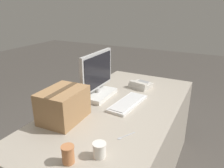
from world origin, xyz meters
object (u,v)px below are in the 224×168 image
desk_phone (140,85)px  paper_cup_right (99,150)px  keyboard (128,103)px  monitor (97,80)px  cardboard_box (63,105)px  spoon (124,137)px  paper_cup_left (68,154)px

desk_phone → paper_cup_right: paper_cup_right is taller
keyboard → monitor: bearing=89.4°
monitor → cardboard_box: (-0.47, 0.00, -0.04)m
monitor → spoon: 0.69m
monitor → paper_cup_left: size_ratio=4.62×
cardboard_box → desk_phone: bearing=-17.4°
monitor → paper_cup_right: monitor is taller
monitor → paper_cup_left: monitor is taller
keyboard → spoon: 0.48m
paper_cup_right → cardboard_box: size_ratio=0.25×
paper_cup_right → paper_cup_left: bearing=133.9°
monitor → desk_phone: size_ratio=2.15×
keyboard → spoon: (-0.45, -0.16, -0.01)m
spoon → keyboard: bearing=-130.7°
desk_phone → monitor: bearing=156.7°
paper_cup_left → spoon: (0.35, -0.16, -0.05)m
desk_phone → spoon: desk_phone is taller
paper_cup_left → cardboard_box: cardboard_box is taller
keyboard → paper_cup_right: paper_cup_right is taller
keyboard → paper_cup_left: paper_cup_left is taller
keyboard → desk_phone: 0.42m
keyboard → spoon: size_ratio=3.47×
spoon → cardboard_box: bearing=-62.0°
monitor → paper_cup_right: (-0.71, -0.43, -0.11)m
monitor → keyboard: bearing=-95.9°
monitor → cardboard_box: 0.47m
keyboard → desk_phone: desk_phone is taller
paper_cup_right → cardboard_box: cardboard_box is taller
paper_cup_left → desk_phone: bearing=2.1°
desk_phone → paper_cup_left: size_ratio=2.15×
desk_phone → spoon: size_ratio=1.73×
paper_cup_left → spoon: bearing=-25.2°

